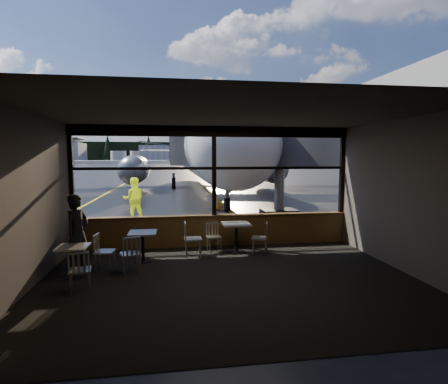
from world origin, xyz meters
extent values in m
plane|color=black|center=(0.00, 120.00, 0.00)|extent=(520.00, 520.00, 0.00)
cube|color=black|center=(0.00, -3.00, 0.01)|extent=(8.00, 6.00, 0.01)
cube|color=#38332D|center=(0.00, -3.00, 3.50)|extent=(8.00, 6.00, 0.04)
cube|color=#49413A|center=(-4.00, -3.00, 1.75)|extent=(0.04, 6.00, 3.50)
cube|color=#49413A|center=(4.00, -3.00, 1.75)|extent=(0.04, 6.00, 3.50)
cube|color=#49413A|center=(0.00, -6.00, 1.75)|extent=(8.00, 0.04, 3.50)
cube|color=#4E3317|center=(0.00, 0.00, 0.45)|extent=(8.00, 0.28, 0.90)
cube|color=black|center=(0.00, 0.00, 3.35)|extent=(8.00, 0.18, 0.30)
cube|color=black|center=(-3.95, 0.00, 2.20)|extent=(0.12, 0.12, 2.60)
cube|color=black|center=(0.00, 0.00, 2.20)|extent=(0.12, 0.12, 2.60)
cube|color=black|center=(3.95, 0.00, 2.20)|extent=(0.12, 0.12, 2.60)
cube|color=black|center=(0.00, 0.00, 2.30)|extent=(8.00, 0.10, 0.08)
imported|color=black|center=(-3.38, -1.75, 0.89)|extent=(0.67, 0.77, 1.77)
imported|color=#BFF219|center=(-2.81, 4.62, 0.89)|extent=(0.94, 0.78, 1.79)
cone|color=#F26007|center=(1.07, 7.42, 0.21)|extent=(0.31, 0.31, 0.43)
cone|color=#F15707|center=(-4.44, 18.65, 0.26)|extent=(0.37, 0.37, 0.51)
cylinder|color=silver|center=(-30.00, 182.00, 3.00)|extent=(8.00, 8.00, 6.00)
cylinder|color=silver|center=(-20.00, 182.00, 3.00)|extent=(8.00, 8.00, 6.00)
cylinder|color=silver|center=(-10.00, 182.00, 3.00)|extent=(8.00, 8.00, 6.00)
cube|color=black|center=(0.00, 210.00, 6.00)|extent=(360.00, 3.00, 12.00)
camera|label=1|loc=(-1.16, -10.07, 2.61)|focal=28.00mm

